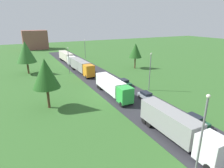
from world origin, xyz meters
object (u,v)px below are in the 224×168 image
Objects in this scene: truck_second at (113,86)px; lamppost_third at (69,59)px; lamppost_fourth at (85,48)px; truck_lead at (177,126)px; car_third at (146,96)px; lamppost_lead at (201,137)px; tree_oak at (135,51)px; car_fourth at (124,82)px; tree_maple at (46,74)px; lamppost_second at (150,70)px; distant_building at (35,40)px; truck_third at (82,66)px; tree_pine at (26,52)px; car_second at (195,120)px; truck_fourth at (67,57)px.

lamppost_third reaches higher than truck_second.
truck_second is 1.68× the size of lamppost_fourth.
truck_lead is 13.85m from car_third.
tree_oak is at bearing 63.45° from lamppost_lead.
lamppost_lead is at bearing -113.91° from car_third.
car_fourth is at bearing 87.27° from car_third.
tree_maple is at bearing 125.82° from truck_lead.
car_third is at bearing 66.09° from lamppost_lead.
lamppost_second is 42.61m from lamppost_fourth.
distant_building is at bearing 97.59° from car_third.
lamppost_fourth is (12.14, 20.23, -0.02)m from lamppost_third.
distant_building reaches higher than truck_lead.
distant_building is (-2.86, 102.70, -0.17)m from lamppost_lead.
lamppost_lead is (-3.33, -43.65, 2.94)m from truck_third.
tree_pine reaches higher than tree_maple.
tree_maple reaches higher than truck_lead.
lamppost_lead is 102.74m from distant_building.
truck_second is 3.15× the size of car_second.
tree_maple is at bearing -122.87° from truck_third.
tree_oak is (17.53, -1.89, 3.61)m from truck_third.
lamppost_second is at bearing -61.67° from lamppost_third.
tree_oak reaches higher than truck_lead.
truck_lead is 40.06m from tree_oak.
distant_building is (6.66, 78.95, -1.44)m from tree_maple.
tree_oak is at bearing -6.16° from truck_third.
car_fourth is at bearing 122.05° from lamppost_second.
lamppost_third is at bearing -26.16° from tree_pine.
truck_lead is 1.55× the size of tree_oak.
tree_maple is (-17.84, 4.99, 5.55)m from car_third.
lamppost_fourth is (3.84, 46.71, 3.43)m from car_third.
lamppost_second is 1.11× the size of lamppost_third.
lamppost_lead reaches higher than tree_oak.
tree_oak is (20.84, -3.48, 1.51)m from lamppost_third.
car_third is (4.98, -4.93, -1.25)m from truck_second.
tree_maple is at bearing 138.35° from car_second.
tree_pine reaches higher than lamppost_lead.
tree_pine is (-19.14, 31.80, 5.53)m from car_third.
tree_oak is (17.54, -18.72, 3.66)m from truck_fourth.
lamppost_lead is 0.74× the size of distant_building.
distant_building is at bearing 100.60° from lamppost_second.
lamppost_fourth is 0.84× the size of tree_maple.
tree_oak is at bearing -69.84° from lamppost_fourth.
car_third is at bearing -92.73° from car_fourth.
truck_second is at bearing -81.26° from lamppost_third.
car_third is at bearing -78.67° from truck_third.
truck_lead is 1.33× the size of tree_pine.
truck_third is at bearing 85.64° from lamppost_lead.
tree_pine is at bearing 102.08° from lamppost_lead.
car_second is (5.43, -16.20, -1.23)m from truck_second.
tree_maple is (-9.55, -21.48, 2.10)m from lamppost_third.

